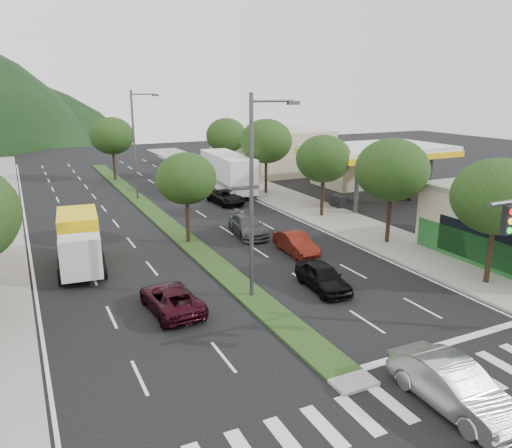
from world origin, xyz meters
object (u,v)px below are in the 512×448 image
car_queue_a (323,277)px  box_truck (80,243)px  tree_r_d (266,141)px  tree_med_far (112,136)px  car_queue_b (248,226)px  motorhome (228,172)px  tree_r_c (324,159)px  sedan_silver (454,386)px  tree_med_near (186,179)px  car_queue_e (178,187)px  tree_r_a (497,197)px  tree_r_b (392,170)px  streetlight_near (255,188)px  car_queue_c (296,243)px  tree_r_e (226,135)px  streetlight_mid (136,140)px  car_queue_d (226,197)px  suv_maroon (171,299)px

car_queue_a → box_truck: 14.14m
tree_r_d → tree_med_far: tree_r_d is taller
car_queue_b → motorhome: 15.41m
tree_r_c → sedan_silver: (-9.91, -23.00, -3.96)m
tree_med_near → car_queue_e: (4.29, 16.09, -3.79)m
tree_r_c → box_truck: bearing=-168.9°
tree_med_near → tree_r_c: bearing=9.5°
tree_r_d → car_queue_e: 9.84m
sedan_silver → motorhome: 36.25m
motorhome → tree_r_a: bearing=-79.6°
car_queue_a → tree_med_near: bearing=114.0°
tree_r_c → tree_r_b: bearing=-90.0°
streetlight_near → car_queue_c: size_ratio=2.46×
tree_r_e → streetlight_mid: bearing=-149.3°
tree_med_far → car_queue_d: tree_med_far is taller
tree_med_near → car_queue_c: size_ratio=1.48×
tree_med_far → tree_med_near: bearing=-90.0°
tree_r_a → car_queue_b: 16.39m
car_queue_d → car_queue_e: car_queue_e is taller
car_queue_a → car_queue_c: car_queue_a is taller
car_queue_a → car_queue_c: bearing=78.1°
car_queue_b → tree_r_e: bearing=77.8°
car_queue_c → motorhome: size_ratio=0.40×
streetlight_near → tree_med_near: bearing=91.2°
sedan_silver → box_truck: 21.36m
car_queue_b → car_queue_e: size_ratio=1.26×
streetlight_near → streetlight_mid: size_ratio=1.00×
streetlight_near → car_queue_c: streetlight_near is taller
tree_r_c → streetlight_mid: size_ratio=0.65×
tree_r_b → tree_r_d: size_ratio=0.97×
tree_r_c → streetlight_near: size_ratio=0.65×
tree_r_e → car_queue_d: (-5.23, -12.26, -4.26)m
tree_r_e → car_queue_c: tree_r_e is taller
streetlight_near → sedan_silver: streetlight_near is taller
tree_r_c → tree_med_near: tree_r_c is taller
tree_med_far → suv_maroon: bearing=-96.5°
tree_med_near → car_queue_b: 5.77m
car_queue_d → tree_r_d: bearing=19.6°
tree_r_b → car_queue_b: (-7.60, 5.92, -4.35)m
streetlight_mid → sedan_silver: 36.37m
suv_maroon → tree_r_e: bearing=-119.9°
tree_r_d → sedan_silver: bearing=-106.7°
tree_med_near → car_queue_c: tree_med_near is taller
tree_r_b → car_queue_e: bearing=109.2°
tree_r_a → sedan_silver: 12.79m
tree_r_e → sedan_silver: size_ratio=1.40×
sedan_silver → motorhome: motorhome is taller
tree_r_a → tree_r_e: (0.00, 36.00, 0.07)m
car_queue_c → box_truck: size_ratio=0.62×
tree_med_far → car_queue_d: bearing=-67.4°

